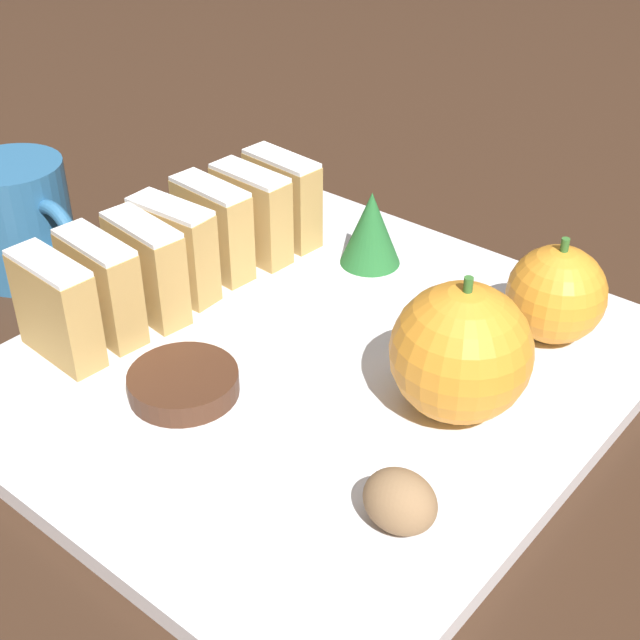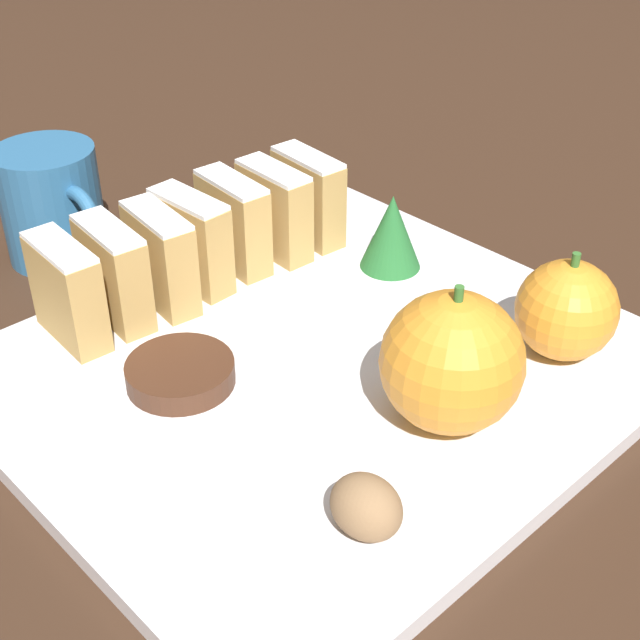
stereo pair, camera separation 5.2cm
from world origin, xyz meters
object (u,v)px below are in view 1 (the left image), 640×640
orange_near (461,352)px  orange_far (556,294)px  walnut (400,501)px  chocolate_cookie (184,383)px  coffee_mug (21,220)px

orange_near → orange_far: 0.10m
orange_near → walnut: (0.03, -0.09, -0.02)m
chocolate_cookie → coffee_mug: (-0.20, 0.04, 0.02)m
coffee_mug → chocolate_cookie: bearing=-10.0°
walnut → chocolate_cookie: bearing=178.4°
orange_near → orange_far: bearing=86.0°
orange_near → chocolate_cookie: bearing=-145.7°
walnut → chocolate_cookie: 0.15m
orange_near → chocolate_cookie: 0.16m
orange_far → chocolate_cookie: size_ratio=1.09×
orange_near → chocolate_cookie: size_ratio=1.35×
walnut → chocolate_cookie: size_ratio=0.59×
walnut → coffee_mug: bearing=173.6°
orange_far → coffee_mug: 0.37m
orange_near → coffee_mug: (-0.33, -0.05, -0.01)m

